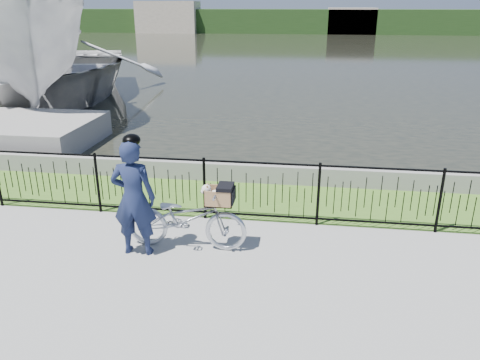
# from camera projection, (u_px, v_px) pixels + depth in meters

# --- Properties ---
(ground) EXTENTS (120.00, 120.00, 0.00)m
(ground) POSITION_uv_depth(u_px,v_px,m) (249.00, 268.00, 6.89)
(ground) COLOR gray
(ground) RESTS_ON ground
(grass_strip) EXTENTS (60.00, 2.00, 0.01)m
(grass_strip) POSITION_uv_depth(u_px,v_px,m) (265.00, 199.00, 9.29)
(grass_strip) COLOR #467023
(grass_strip) RESTS_ON ground
(water) EXTENTS (120.00, 120.00, 0.00)m
(water) POSITION_uv_depth(u_px,v_px,m) (299.00, 52.00, 37.46)
(water) COLOR black
(water) RESTS_ON ground
(quay_wall) EXTENTS (60.00, 0.30, 0.40)m
(quay_wall) POSITION_uv_depth(u_px,v_px,m) (269.00, 173.00, 10.15)
(quay_wall) COLOR gray
(quay_wall) RESTS_ON ground
(fence) EXTENTS (14.00, 0.06, 1.15)m
(fence) POSITION_uv_depth(u_px,v_px,m) (261.00, 192.00, 8.17)
(fence) COLOR black
(fence) RESTS_ON ground
(far_treeline) EXTENTS (120.00, 6.00, 3.00)m
(far_treeline) POSITION_uv_depth(u_px,v_px,m) (304.00, 21.00, 61.94)
(far_treeline) COLOR #234018
(far_treeline) RESTS_ON ground
(far_building_left) EXTENTS (8.00, 4.00, 4.00)m
(far_building_left) POSITION_uv_depth(u_px,v_px,m) (168.00, 17.00, 62.27)
(far_building_left) COLOR #B2A48E
(far_building_left) RESTS_ON ground
(far_building_right) EXTENTS (6.00, 3.00, 3.20)m
(far_building_right) POSITION_uv_depth(u_px,v_px,m) (351.00, 21.00, 59.73)
(far_building_right) COLOR #B2A48E
(far_building_right) RESTS_ON ground
(bicycle_rig) EXTENTS (1.92, 0.67, 1.11)m
(bicycle_rig) POSITION_uv_depth(u_px,v_px,m) (187.00, 218.00, 7.32)
(bicycle_rig) COLOR #B7BBC4
(bicycle_rig) RESTS_ON ground
(cyclist) EXTENTS (0.69, 0.47, 1.90)m
(cyclist) POSITION_uv_depth(u_px,v_px,m) (134.00, 197.00, 7.01)
(cyclist) COLOR #171F3F
(cyclist) RESTS_ON ground
(boat_near) EXTENTS (10.28, 11.73, 6.22)m
(boat_near) POSITION_uv_depth(u_px,v_px,m) (19.00, 44.00, 16.81)
(boat_near) COLOR silver
(boat_near) RESTS_ON water
(boat_far) EXTENTS (9.93, 12.47, 2.31)m
(boat_far) POSITION_uv_depth(u_px,v_px,m) (53.00, 70.00, 18.81)
(boat_far) COLOR silver
(boat_far) RESTS_ON water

